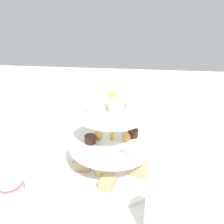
% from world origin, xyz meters
% --- Properties ---
extents(ground_plane, '(2.40, 2.40, 0.00)m').
position_xyz_m(ground_plane, '(0.00, 0.00, 0.00)').
color(ground_plane, silver).
extents(tiered_serving_stand, '(0.30, 0.30, 0.24)m').
position_xyz_m(tiered_serving_stand, '(0.00, -0.00, 0.07)').
color(tiered_serving_stand, white).
rests_on(tiered_serving_stand, ground_plane).
extents(water_glass_tall_right, '(0.07, 0.07, 0.13)m').
position_xyz_m(water_glass_tall_right, '(-0.25, -0.06, 0.07)').
color(water_glass_tall_right, silver).
rests_on(water_glass_tall_right, ground_plane).
extents(water_glass_short_left, '(0.06, 0.06, 0.08)m').
position_xyz_m(water_glass_short_left, '(0.23, -0.12, 0.04)').
color(water_glass_short_left, silver).
rests_on(water_glass_short_left, ground_plane).
extents(teacup_with_saucer, '(0.09, 0.09, 0.05)m').
position_xyz_m(teacup_with_saucer, '(0.15, -0.23, 0.02)').
color(teacup_with_saucer, white).
rests_on(teacup_with_saucer, ground_plane).
extents(butter_knife_left, '(0.17, 0.05, 0.00)m').
position_xyz_m(butter_knife_left, '(-0.12, 0.29, 0.00)').
color(butter_knife_left, silver).
rests_on(butter_knife_left, ground_plane).
extents(butter_knife_right, '(0.17, 0.02, 0.00)m').
position_xyz_m(butter_knife_right, '(-0.07, -0.30, 0.00)').
color(butter_knife_right, silver).
rests_on(butter_knife_right, ground_plane).
extents(water_glass_mid_back, '(0.06, 0.06, 0.10)m').
position_xyz_m(water_glass_mid_back, '(0.20, 0.12, 0.05)').
color(water_glass_mid_back, silver).
rests_on(water_glass_mid_back, ground_plane).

